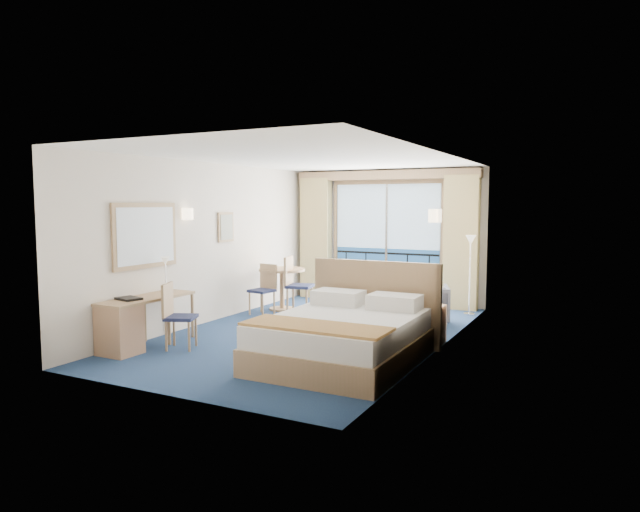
{
  "coord_description": "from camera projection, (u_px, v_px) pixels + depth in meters",
  "views": [
    {
      "loc": [
        4.06,
        -7.72,
        2.02
      ],
      "look_at": [
        0.02,
        0.2,
        1.19
      ],
      "focal_mm": 32.0,
      "sensor_mm": 36.0,
      "label": 1
    }
  ],
  "objects": [
    {
      "name": "floor",
      "position": [
        313.0,
        333.0,
        8.87
      ],
      "size": [
        6.5,
        6.5,
        0.0
      ],
      "primitive_type": "plane",
      "color": "navy",
      "rests_on": "ground"
    },
    {
      "name": "room_walls",
      "position": [
        313.0,
        219.0,
        8.71
      ],
      "size": [
        4.04,
        6.54,
        2.72
      ],
      "color": "beige",
      "rests_on": "ground"
    },
    {
      "name": "balcony_door",
      "position": [
        386.0,
        246.0,
        11.62
      ],
      "size": [
        2.36,
        0.03,
        2.52
      ],
      "color": "navy",
      "rests_on": "room_walls"
    },
    {
      "name": "curtain_left",
      "position": [
        316.0,
        238.0,
        12.18
      ],
      "size": [
        0.65,
        0.22,
        2.55
      ],
      "primitive_type": "cube",
      "color": "tan",
      "rests_on": "room_walls"
    },
    {
      "name": "curtain_right",
      "position": [
        461.0,
        243.0,
        10.77
      ],
      "size": [
        0.65,
        0.22,
        2.55
      ],
      "primitive_type": "cube",
      "color": "tan",
      "rests_on": "room_walls"
    },
    {
      "name": "pelmet",
      "position": [
        385.0,
        175.0,
        11.38
      ],
      "size": [
        3.8,
        0.25,
        0.18
      ],
      "primitive_type": "cube",
      "color": "tan",
      "rests_on": "room_walls"
    },
    {
      "name": "mirror",
      "position": [
        146.0,
        236.0,
        8.29
      ],
      "size": [
        0.05,
        1.25,
        0.95
      ],
      "color": "tan",
      "rests_on": "room_walls"
    },
    {
      "name": "wall_print",
      "position": [
        226.0,
        227.0,
        10.01
      ],
      "size": [
        0.04,
        0.42,
        0.52
      ],
      "color": "tan",
      "rests_on": "room_walls"
    },
    {
      "name": "sconce_left",
      "position": [
        188.0,
        214.0,
        9.05
      ],
      "size": [
        0.18,
        0.18,
        0.18
      ],
      "primitive_type": "cylinder",
      "color": "#FDE1B1",
      "rests_on": "room_walls"
    },
    {
      "name": "sconce_right",
      "position": [
        435.0,
        216.0,
        7.69
      ],
      "size": [
        0.18,
        0.18,
        0.18
      ],
      "primitive_type": "cylinder",
      "color": "#FDE1B1",
      "rests_on": "room_walls"
    },
    {
      "name": "bed",
      "position": [
        345.0,
        336.0,
        7.24
      ],
      "size": [
        1.92,
        2.28,
        1.2
      ],
      "color": "tan",
      "rests_on": "ground"
    },
    {
      "name": "nightstand",
      "position": [
        429.0,
        324.0,
        8.25
      ],
      "size": [
        0.42,
        0.4,
        0.55
      ],
      "primitive_type": "cube",
      "color": "#A77858",
      "rests_on": "ground"
    },
    {
      "name": "phone",
      "position": [
        427.0,
        303.0,
        8.24
      ],
      "size": [
        0.2,
        0.17,
        0.08
      ],
      "primitive_type": "cube",
      "rotation": [
        0.0,
        0.0,
        0.21
      ],
      "color": "silver",
      "rests_on": "nightstand"
    },
    {
      "name": "armchair",
      "position": [
        427.0,
        304.0,
        9.61
      ],
      "size": [
        0.91,
        0.92,
        0.65
      ],
      "primitive_type": "imported",
      "rotation": [
        0.0,
        0.0,
        3.5
      ],
      "color": "#3F424C",
      "rests_on": "ground"
    },
    {
      "name": "floor_lamp",
      "position": [
        470.0,
        255.0,
        10.25
      ],
      "size": [
        0.2,
        0.2,
        1.45
      ],
      "color": "silver",
      "rests_on": "ground"
    },
    {
      "name": "desk",
      "position": [
        126.0,
        324.0,
        7.7
      ],
      "size": [
        0.51,
        1.49,
        0.7
      ],
      "color": "tan",
      "rests_on": "ground"
    },
    {
      "name": "desk_chair",
      "position": [
        175.0,
        312.0,
        7.89
      ],
      "size": [
        0.52,
        0.52,
        0.92
      ],
      "rotation": [
        0.0,
        0.0,
        1.97
      ],
      "color": "#1C2141",
      "rests_on": "ground"
    },
    {
      "name": "folder",
      "position": [
        129.0,
        299.0,
        7.81
      ],
      "size": [
        0.38,
        0.32,
        0.03
      ],
      "primitive_type": "cube",
      "rotation": [
        0.0,
        0.0,
        -0.24
      ],
      "color": "black",
      "rests_on": "desk"
    },
    {
      "name": "desk_lamp",
      "position": [
        165.0,
        267.0,
        8.46
      ],
      "size": [
        0.13,
        0.13,
        0.5
      ],
      "color": "silver",
      "rests_on": "desk"
    },
    {
      "name": "round_table",
      "position": [
        282.0,
        279.0,
        10.79
      ],
      "size": [
        0.87,
        0.87,
        0.79
      ],
      "color": "tan",
      "rests_on": "ground"
    },
    {
      "name": "table_chair_a",
      "position": [
        295.0,
        281.0,
        10.49
      ],
      "size": [
        0.54,
        0.54,
        1.04
      ],
      "rotation": [
        0.0,
        0.0,
        1.79
      ],
      "color": "#1C2141",
      "rests_on": "ground"
    },
    {
      "name": "table_chair_b",
      "position": [
        265.0,
        286.0,
        10.4
      ],
      "size": [
        0.45,
        0.45,
        0.91
      ],
      "rotation": [
        0.0,
        0.0,
        -0.16
      ],
      "color": "#1C2141",
      "rests_on": "ground"
    }
  ]
}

